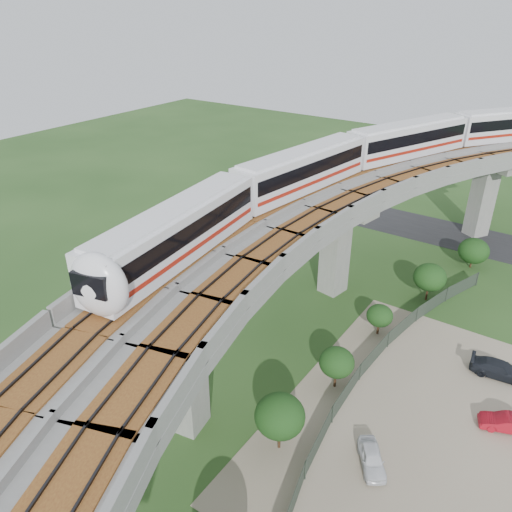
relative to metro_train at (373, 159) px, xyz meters
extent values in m
plane|color=#26481C|center=(-2.10, -14.33, -12.31)|extent=(160.00, 160.00, 0.00)
cube|color=gray|center=(11.90, -16.33, -12.29)|extent=(18.00, 26.00, 0.04)
cube|color=#232326|center=(-2.10, 15.67, -12.29)|extent=(60.00, 8.00, 0.03)
cube|color=#99968E|center=(7.02, 17.46, -8.11)|extent=(2.86, 2.93, 8.40)
cube|color=#99968E|center=(7.02, 17.46, -3.31)|extent=(7.21, 5.74, 1.20)
cube|color=#99968E|center=(-1.18, -3.92, -8.11)|extent=(2.35, 2.51, 8.40)
cube|color=#99968E|center=(-1.18, -3.92, -3.31)|extent=(7.31, 3.58, 1.20)
cube|color=#99968E|center=(-1.18, -24.75, -8.11)|extent=(2.35, 2.51, 8.40)
cube|color=#99968E|center=(-1.18, -24.75, -3.31)|extent=(7.31, 3.58, 1.20)
cube|color=gray|center=(4.09, 12.20, -2.31)|extent=(16.42, 20.91, 0.80)
cube|color=gray|center=(0.24, 14.10, -1.41)|extent=(8.66, 17.08, 1.00)
cube|color=gray|center=(7.95, 10.30, -1.41)|extent=(8.66, 17.08, 1.00)
cube|color=#915E27|center=(2.12, 13.18, -1.85)|extent=(10.68, 18.08, 0.12)
cube|color=black|center=(2.12, 13.18, -1.73)|extent=(9.69, 17.59, 0.12)
cube|color=#915E27|center=(6.07, 11.23, -1.85)|extent=(10.68, 18.08, 0.12)
cube|color=black|center=(6.07, 11.23, -1.73)|extent=(9.69, 17.59, 0.12)
cube|color=gray|center=(-1.40, -5.21, -2.31)|extent=(11.77, 20.03, 0.80)
cube|color=gray|center=(-5.65, -4.55, -1.41)|extent=(3.22, 18.71, 1.00)
cube|color=gray|center=(2.85, -5.86, -1.41)|extent=(3.22, 18.71, 1.00)
cube|color=#915E27|center=(-3.57, -4.87, -1.85)|extent=(5.44, 19.05, 0.12)
cube|color=black|center=(-3.57, -4.87, -1.73)|extent=(4.35, 18.88, 0.12)
cube|color=#915E27|center=(0.78, -5.54, -1.85)|extent=(5.44, 19.05, 0.12)
cube|color=black|center=(0.78, -5.54, -1.73)|extent=(4.35, 18.88, 0.12)
cube|color=gray|center=(-1.40, -23.46, -2.31)|extent=(11.77, 20.03, 0.80)
cube|color=gray|center=(-5.65, -24.12, -1.41)|extent=(3.22, 18.71, 1.00)
cube|color=gray|center=(2.85, -22.81, -1.41)|extent=(3.22, 18.71, 1.00)
cube|color=#915E27|center=(-3.57, -23.80, -1.85)|extent=(5.44, 19.05, 0.12)
cube|color=black|center=(-3.57, -23.80, -1.73)|extent=(4.35, 18.88, 0.12)
cube|color=#915E27|center=(0.78, -23.13, -1.85)|extent=(5.44, 19.05, 0.12)
cube|color=black|center=(0.78, -23.13, -1.73)|extent=(4.35, 18.88, 0.12)
cube|color=white|center=(-3.85, -21.80, -0.07)|extent=(4.48, 15.22, 3.20)
cube|color=white|center=(-3.85, -21.80, 1.63)|extent=(3.86, 14.41, 0.22)
cube|color=black|center=(-3.85, -21.80, 0.38)|extent=(4.47, 14.63, 1.15)
cube|color=#AB1F11|center=(-3.85, -21.80, -0.82)|extent=(4.47, 14.63, 0.30)
cube|color=black|center=(-3.85, -21.80, -1.53)|extent=(3.42, 12.89, 0.28)
cube|color=white|center=(-3.77, -6.24, -0.07)|extent=(4.63, 15.22, 3.20)
cube|color=white|center=(-3.77, -6.24, 1.63)|extent=(4.00, 14.41, 0.22)
cube|color=black|center=(-3.77, -6.24, 0.38)|extent=(4.61, 14.64, 1.15)
cube|color=#AB1F11|center=(-3.77, -6.24, -0.82)|extent=(4.61, 14.64, 0.30)
cube|color=black|center=(-3.77, -6.24, -1.53)|extent=(3.54, 12.89, 0.28)
cube|color=white|center=(0.17, 8.81, -0.07)|extent=(8.09, 14.93, 3.20)
cube|color=white|center=(0.17, 8.81, 1.63)|extent=(7.31, 14.03, 0.22)
cube|color=black|center=(0.17, 8.81, 0.38)|extent=(7.92, 14.39, 1.15)
cube|color=#AB1F11|center=(0.17, 8.81, -0.82)|extent=(7.92, 14.39, 0.30)
cube|color=black|center=(0.17, 8.81, -1.53)|extent=(6.51, 12.54, 0.28)
cube|color=#AB1F11|center=(7.72, 22.41, -0.82)|extent=(10.73, 13.25, 0.30)
cube|color=black|center=(7.72, 22.41, -1.53)|extent=(9.07, 11.41, 0.28)
ellipsoid|color=white|center=(-2.56, -28.94, 0.08)|extent=(3.66, 2.55, 3.64)
cylinder|color=#2D382D|center=(10.15, 4.96, -11.56)|extent=(0.08, 0.08, 1.50)
cube|color=#2D382D|center=(9.28, 2.64, -11.56)|extent=(1.69, 4.77, 1.40)
cylinder|color=#2D382D|center=(8.53, 0.29, -11.56)|extent=(0.08, 0.08, 1.50)
cube|color=#2D382D|center=(7.88, -2.09, -11.56)|extent=(1.23, 4.91, 1.40)
cylinder|color=#2D382D|center=(7.35, -4.51, -11.56)|extent=(0.08, 0.08, 1.50)
cube|color=#2D382D|center=(6.94, -6.95, -11.56)|extent=(0.75, 4.99, 1.40)
cylinder|color=#2D382D|center=(6.64, -9.40, -11.56)|extent=(0.08, 0.08, 1.50)
cube|color=#2D382D|center=(6.46, -11.86, -11.56)|extent=(0.27, 5.04, 1.40)
cylinder|color=#2D382D|center=(6.40, -14.33, -11.56)|extent=(0.08, 0.08, 1.50)
cube|color=#2D382D|center=(6.46, -16.81, -11.56)|extent=(0.27, 5.04, 1.40)
cylinder|color=#2D382D|center=(6.64, -19.27, -11.56)|extent=(0.08, 0.08, 1.50)
cube|color=#2D382D|center=(6.94, -21.72, -11.56)|extent=(0.75, 4.99, 1.40)
cylinder|color=#2D382D|center=(7.35, -24.16, -11.56)|extent=(0.08, 0.08, 1.50)
cube|color=#2D382D|center=(7.88, -26.58, -11.56)|extent=(1.23, 4.91, 1.40)
cylinder|color=#382314|center=(8.71, 8.54, -11.80)|extent=(0.18, 0.18, 1.01)
ellipsoid|color=#123B17|center=(8.71, 8.54, -10.36)|extent=(3.11, 3.11, 2.64)
cylinder|color=#382314|center=(6.90, -0.44, -11.54)|extent=(0.18, 0.18, 1.54)
ellipsoid|color=#123B17|center=(6.90, -0.44, -9.87)|extent=(2.99, 2.99, 2.55)
cylinder|color=#382314|center=(5.24, -8.15, -11.71)|extent=(0.18, 0.18, 1.21)
ellipsoid|color=#123B17|center=(5.24, -8.15, -10.45)|extent=(2.19, 2.19, 1.86)
cylinder|color=#382314|center=(5.18, -16.02, -11.56)|extent=(0.18, 0.18, 1.49)
ellipsoid|color=#123B17|center=(5.18, -16.02, -10.05)|extent=(2.54, 2.54, 2.16)
cylinder|color=#382314|center=(4.81, -23.04, -11.43)|extent=(0.18, 0.18, 1.76)
ellipsoid|color=#123B17|center=(4.81, -23.04, -9.61)|extent=(3.14, 3.14, 2.67)
imported|color=white|center=(10.14, -20.99, -11.71)|extent=(2.97, 3.46, 1.12)
imported|color=maroon|center=(16.30, -13.27, -11.70)|extent=(3.64, 2.33, 1.13)
imported|color=black|center=(14.81, -7.97, -11.66)|extent=(4.40, 2.26, 1.22)
camera|label=1|loc=(16.38, -42.30, 13.06)|focal=35.00mm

